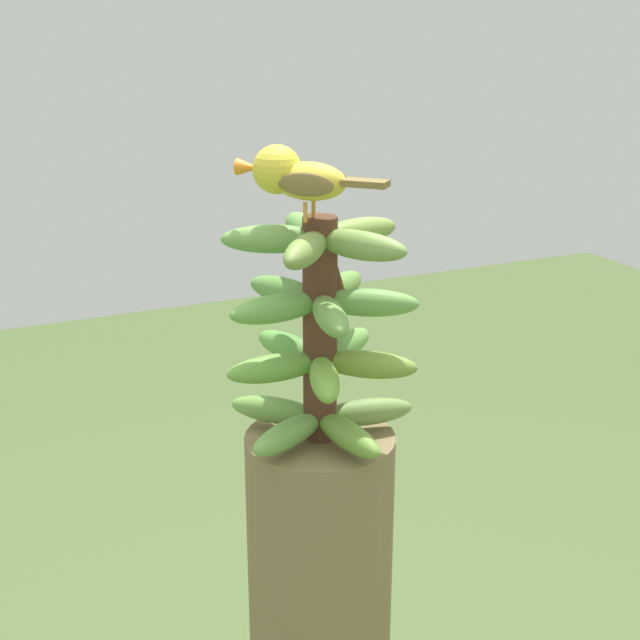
# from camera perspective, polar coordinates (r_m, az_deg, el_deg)

# --- Properties ---
(banana_bunch) EXTENTS (0.26, 0.26, 0.30)m
(banana_bunch) POSITION_cam_1_polar(r_m,az_deg,el_deg) (1.17, 0.02, -0.64)
(banana_bunch) COLOR #4C2D1E
(banana_bunch) RESTS_ON banana_tree
(perched_bird) EXTENTS (0.15, 0.16, 0.09)m
(perched_bird) POSITION_cam_1_polar(r_m,az_deg,el_deg) (1.11, -1.63, 9.07)
(perched_bird) COLOR #C68933
(perched_bird) RESTS_ON banana_bunch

